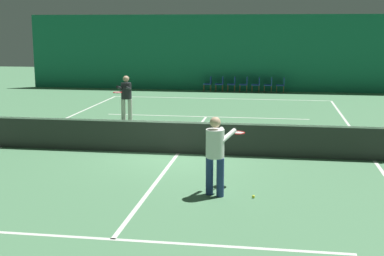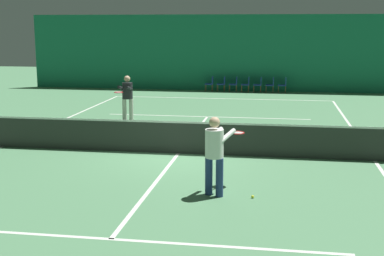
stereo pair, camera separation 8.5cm
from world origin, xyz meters
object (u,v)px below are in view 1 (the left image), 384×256
Objects in this scene: courtside_chair_2 at (233,83)px; courtside_chair_6 at (282,84)px; tennis_net at (178,136)px; courtside_chair_4 at (257,83)px; player_far at (126,95)px; courtside_chair_0 at (209,83)px; tennis_ball at (253,197)px; player_near at (216,150)px; courtside_chair_3 at (245,83)px; courtside_chair_5 at (269,84)px; courtside_chair_1 at (221,83)px.

courtside_chair_6 is (2.70, 0.00, 0.00)m from courtside_chair_2.
tennis_net reaches higher than courtside_chair_4.
tennis_net is 14.29× the size of courtside_chair_2.
player_far is at bearing -25.57° from courtside_chair_4.
tennis_net is 14.29× the size of courtside_chair_0.
courtside_chair_4 is at bearing 156.81° from player_far.
courtside_chair_4 is 12.73× the size of tennis_ball.
player_near is 9.71m from player_far.
courtside_chair_5 is at bearing 90.00° from courtside_chair_3.
tennis_ball is (5.28, -8.72, -0.99)m from player_far.
player_far reaches higher than courtside_chair_1.
courtside_chair_0 is 0.67m from courtside_chair_1.
courtside_chair_4 is at bearing 90.00° from courtside_chair_1.
courtside_chair_3 is (-0.42, 18.45, -0.53)m from player_near.
tennis_ball is (-0.10, -18.55, -0.45)m from courtside_chair_5.
tennis_ball is (3.27, -18.55, -0.45)m from courtside_chair_0.
courtside_chair_0 and courtside_chair_4 have the same top height.
courtside_chair_1 is (-0.26, 14.80, -0.03)m from tennis_net.
courtside_chair_6 is (3.11, 14.80, -0.03)m from tennis_net.
courtside_chair_3 is 1.00× the size of courtside_chair_4.
courtside_chair_2 is 2.02m from courtside_chair_5.
player_near reaches higher than courtside_chair_1.
courtside_chair_4 is at bearing -90.00° from courtside_chair_6.
courtside_chair_1 is at bearing -90.00° from courtside_chair_6.
player_far is at bearing -31.62° from courtside_chair_6.
tennis_ball is at bearing 1.78° from courtside_chair_4.
courtside_chair_1 is 12.73× the size of tennis_ball.
courtside_chair_6 is at bearing 90.00° from courtside_chair_1.
tennis_ball is at bearing -2.38° from courtside_chair_6.
courtside_chair_5 is (5.37, 9.82, -0.54)m from player_far.
player_far is at bearing 51.93° from player_near.
tennis_net is 6.83× the size of player_far.
courtside_chair_5 is (0.93, 18.45, -0.53)m from player_near.
tennis_ball is at bearing 5.92° from courtside_chair_2.
player_far is at bearing 120.56° from tennis_net.
courtside_chair_1 reaches higher than tennis_ball.
tennis_net reaches higher than courtside_chair_0.
tennis_net is 14.81m from courtside_chair_1.
courtside_chair_4 is (1.35, 0.00, 0.00)m from courtside_chair_2.
courtside_chair_6 is (1.35, 0.00, 0.00)m from courtside_chair_4.
courtside_chair_2 is 1.35m from courtside_chair_4.
player_near reaches higher than courtside_chair_3.
player_far is 10.20m from courtside_chair_1.
courtside_chair_3 is at bearing 90.00° from courtside_chair_1.
tennis_net is 14.29× the size of courtside_chair_6.
player_near reaches higher than courtside_chair_2.
courtside_chair_5 is (3.37, 0.00, 0.00)m from courtside_chair_0.
courtside_chair_1 is 2.02m from courtside_chair_4.
courtside_chair_0 is (2.00, 9.82, -0.54)m from player_far.
courtside_chair_3 is (1.08, 14.80, -0.03)m from tennis_net.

